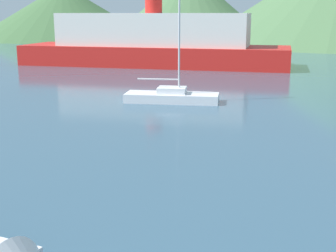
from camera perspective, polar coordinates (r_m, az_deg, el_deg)
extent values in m
cube|color=silver|center=(30.25, 0.48, 3.48)|extent=(6.30, 3.47, 0.57)
cube|color=silver|center=(30.17, 0.49, 4.38)|extent=(2.10, 1.79, 0.40)
cylinder|color=#BCBCC1|center=(29.74, 1.38, 11.44)|extent=(0.12, 0.12, 7.83)
cylinder|color=#BCBCC1|center=(30.20, -1.21, 5.73)|extent=(2.63, 0.82, 0.10)
cube|color=red|center=(51.62, -1.72, 8.59)|extent=(29.77, 12.29, 2.15)
cube|color=silver|center=(51.45, -1.75, 11.68)|extent=(21.03, 9.68, 3.43)
cylinder|color=red|center=(51.43, -1.77, 14.49)|extent=(1.82, 1.82, 1.60)
cone|color=#3D6038|center=(109.15, -12.59, 13.43)|extent=(39.70, 39.70, 11.60)
cone|color=#476B42|center=(99.12, 2.58, 14.43)|extent=(34.35, 34.35, 13.96)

